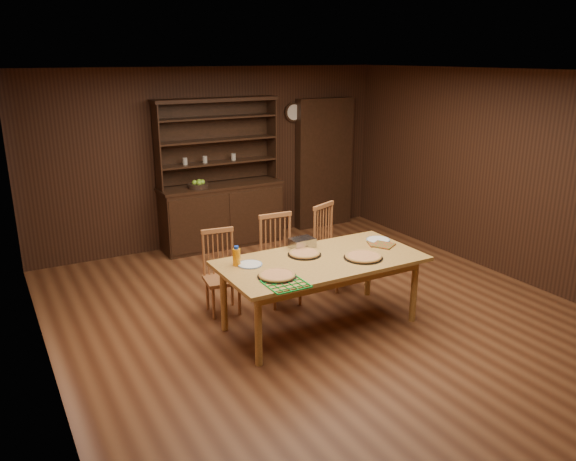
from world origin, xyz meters
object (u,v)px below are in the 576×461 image
chair_center (279,256)px  juice_bottle (237,257)px  china_hutch (221,207)px  chair_left (221,269)px  chair_right (329,243)px  dining_table (321,266)px

chair_center → juice_bottle: 0.97m
china_hutch → juice_bottle: size_ratio=10.77×
chair_left → juice_bottle: 0.70m
chair_right → juice_bottle: chair_right is taller
dining_table → chair_center: bearing=95.2°
chair_left → chair_center: chair_center is taller
chair_center → chair_left: bearing=177.0°
dining_table → chair_center: size_ratio=2.03×
china_hutch → chair_right: size_ratio=2.11×
china_hutch → chair_left: size_ratio=2.32×
dining_table → chair_right: chair_right is taller
chair_left → chair_right: chair_right is taller
chair_right → chair_left: bearing=157.9°
china_hutch → chair_left: (-0.90, -2.11, -0.10)m
chair_right → juice_bottle: (-1.52, -0.62, 0.29)m
china_hutch → chair_center: (-0.21, -2.19, -0.05)m
china_hutch → chair_left: china_hutch is taller
china_hutch → chair_center: 2.20m
china_hutch → chair_right: bearing=-75.2°
chair_right → juice_bottle: 1.67m
juice_bottle → chair_center: bearing=34.5°
chair_center → chair_right: chair_center is taller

